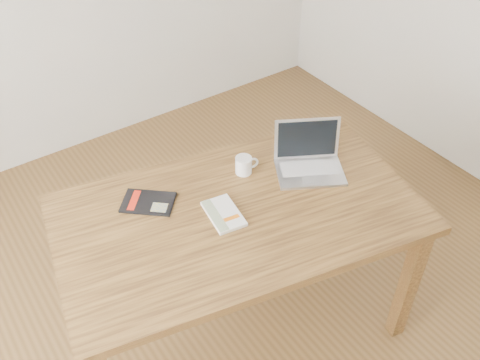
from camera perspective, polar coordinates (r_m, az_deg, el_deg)
room at (r=1.65m, az=-2.00°, el=6.86°), size 4.04×4.04×2.70m
desk at (r=2.25m, az=-0.17°, el=-4.96°), size 1.62×1.12×0.75m
white_guidebook at (r=2.17m, az=-1.76°, el=-3.63°), size 0.15×0.21×0.02m
black_guidebook at (r=2.25m, az=-9.77°, el=-2.36°), size 0.25×0.25×0.01m
laptop at (r=2.39m, az=7.36°, el=2.16°), size 0.37×0.35×0.21m
coffee_mug at (r=2.35m, az=0.45°, el=1.65°), size 0.11×0.07×0.08m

